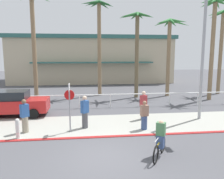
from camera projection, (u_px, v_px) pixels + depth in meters
The scene contains 20 objects.
ground_plane at pixel (94, 104), 18.82m from camera, with size 80.00×80.00×0.00m, color #4C4C51.
sidewalk_strip at pixel (99, 125), 13.13m from camera, with size 44.00×4.00×0.02m, color #9E9E93.
curb_paint at pixel (101, 137), 11.17m from camera, with size 44.00×0.24×0.03m, color maroon.
building_backdrop at pixel (92, 59), 34.86m from camera, with size 23.26×11.07×6.65m.
rail_fence at pixel (95, 97), 17.22m from camera, with size 26.02×0.08×1.04m.
stop_sign_bike_lane at pixel (70, 101), 11.64m from camera, with size 0.52×0.56×2.56m.
bollard_0 at pixel (18, 128), 10.90m from camera, with size 0.20×0.20×1.00m.
streetlight_curb at pixel (205, 50), 13.46m from camera, with size 0.24×2.54×7.50m.
palm_tree_1 at pixel (33, 19), 19.14m from camera, with size 3.76×3.26×9.29m.
palm_tree_2 at pixel (99, 25), 21.64m from camera, with size 3.22×2.99×9.11m.
palm_tree_3 at pixel (137, 35), 20.68m from camera, with size 3.41×3.41×7.84m.
palm_tree_4 at pixel (170, 37), 21.56m from camera, with size 3.36×3.07×7.40m.
palm_tree_5 at pixel (214, 26), 19.55m from camera, with size 2.76×3.20×8.76m.
palm_tree_6 at pixel (222, 33), 22.71m from camera, with size 2.70×3.65×8.41m.
car_red_1 at pixel (13, 103), 14.89m from camera, with size 4.40×2.02×1.69m.
cyclist_yellow_0 at pixel (160, 140), 8.95m from camera, with size 1.04×1.56×1.50m.
pedestrian_0 at pixel (25, 117), 11.68m from camera, with size 0.47×0.46×1.77m.
pedestrian_1 at pixel (144, 117), 12.18m from camera, with size 0.43×0.37×1.59m.
pedestrian_2 at pixel (85, 113), 12.41m from camera, with size 0.47×0.46×1.81m.
pedestrian_3 at pixel (143, 106), 14.11m from camera, with size 0.47×0.43×1.80m.
Camera 1 is at (-0.76, -8.47, 4.02)m, focal length 36.37 mm.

